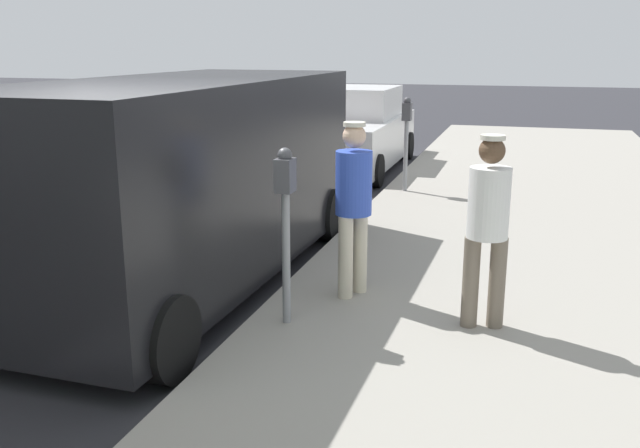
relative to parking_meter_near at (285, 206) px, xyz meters
name	(u,v)px	position (x,y,z in m)	size (l,w,h in m)	color
ground_plane	(138,329)	(-1.35, -0.21, -1.18)	(80.00, 80.00, 0.00)	#2D2D33
sidewalk_slab	(546,373)	(2.15, -0.21, -1.11)	(5.00, 32.00, 0.15)	#9E998E
parking_meter_near	(285,206)	(0.00, 0.00, 0.00)	(0.14, 0.18, 1.52)	gray
parking_meter_far	(407,128)	(0.00, 5.82, 0.00)	(0.14, 0.18, 1.52)	gray
pedestrian_in_blue	(354,198)	(0.37, 0.83, -0.09)	(0.34, 0.34, 1.65)	beige
pedestrian_in_white	(488,220)	(1.62, 0.40, -0.10)	(0.35, 0.34, 1.63)	#726656
parked_van	(183,177)	(-1.50, 1.05, -0.03)	(2.22, 5.24, 2.15)	black
parked_sedan_ahead	(352,133)	(-1.54, 8.37, -0.43)	(1.95, 4.40, 1.65)	white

